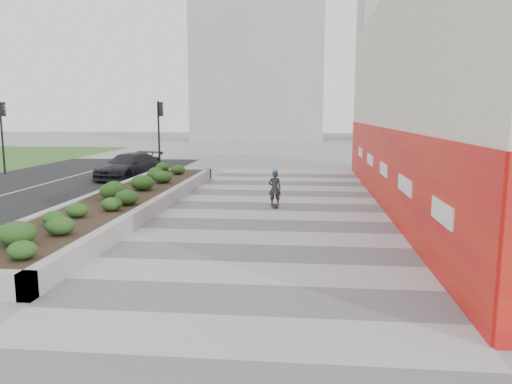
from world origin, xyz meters
The scene contains 11 objects.
ground centered at (0.00, 0.00, 0.00)m, with size 160.00×160.00×0.00m, color gray.
walkway centered at (0.00, 3.00, 0.01)m, with size 8.00×36.00×0.01m, color #A8A8AD.
building centered at (6.98, 8.98, 3.98)m, with size 6.04×24.08×8.00m.
planter centered at (-5.50, 7.00, 0.42)m, with size 3.00×18.00×0.90m.
traffic_signal_near centered at (-7.23, 17.50, 2.76)m, with size 0.33×0.28×4.20m.
traffic_signal_far centered at (-16.43, 17.00, 2.76)m, with size 0.33×0.28×4.20m.
distant_bldg_north_l centered at (-5.00, 55.00, 10.00)m, with size 16.00×12.00×20.00m, color #ADAAA3.
distant_bldg_north_r centered at (15.00, 60.00, 12.00)m, with size 14.00×10.00×24.00m, color #ADAAA3.
manhole_cover centered at (0.50, 3.00, 0.00)m, with size 0.44×0.44×0.01m, color #595654.
skateboarder centered at (-0.05, 8.10, 0.74)m, with size 0.50×0.74×1.47m.
car_dark centered at (-8.50, 15.70, 0.68)m, with size 1.92×4.72×1.37m, color black.
Camera 1 is at (1.12, -10.47, 3.55)m, focal length 35.00 mm.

